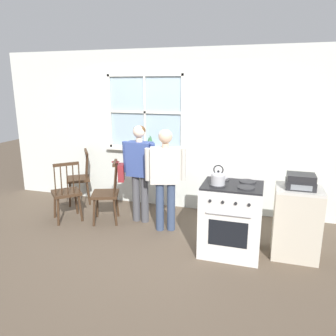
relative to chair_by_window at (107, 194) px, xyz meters
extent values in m
plane|color=brown|center=(0.80, -0.42, -0.45)|extent=(16.00, 16.00, 0.00)
cube|color=silver|center=(-1.40, 0.98, 0.90)|extent=(2.01, 0.06, 2.70)
cube|color=silver|center=(2.49, 0.98, 0.90)|extent=(3.01, 0.06, 2.70)
cube|color=silver|center=(0.30, 0.98, 0.06)|extent=(1.38, 0.06, 1.02)
cube|color=silver|center=(0.30, 0.98, 2.05)|extent=(1.38, 0.06, 0.40)
cube|color=silver|center=(0.30, 0.90, 0.55)|extent=(1.44, 0.10, 0.03)
cube|color=#9EB7C6|center=(0.30, 0.99, 1.20)|extent=(1.32, 0.01, 1.22)
cube|color=silver|center=(0.30, 0.96, 1.20)|extent=(0.04, 0.02, 1.28)
cube|color=silver|center=(0.30, 0.96, 1.20)|extent=(1.38, 0.02, 0.04)
cube|color=silver|center=(-0.37, 0.96, 1.20)|extent=(0.04, 0.03, 1.28)
cube|color=silver|center=(0.96, 0.96, 1.20)|extent=(0.04, 0.03, 1.28)
cube|color=silver|center=(0.30, 0.96, 1.82)|extent=(1.38, 0.03, 0.04)
cube|color=silver|center=(0.30, 0.96, 0.58)|extent=(1.38, 0.03, 0.04)
cube|color=#3D2819|center=(-0.02, -0.01, 0.00)|extent=(0.52, 0.53, 0.04)
cylinder|color=#3D2819|center=(-0.23, 0.09, -0.24)|extent=(0.09, 0.06, 0.43)
cylinder|color=#3D2819|center=(-0.11, -0.22, -0.24)|extent=(0.06, 0.08, 0.43)
cylinder|color=#3D2819|center=(0.07, 0.21, -0.24)|extent=(0.06, 0.08, 0.43)
cylinder|color=#3D2819|center=(0.19, -0.11, -0.24)|extent=(0.09, 0.06, 0.43)
cylinder|color=#3D2819|center=(0.07, 0.22, 0.24)|extent=(0.07, 0.04, 0.49)
cylinder|color=#3D2819|center=(0.11, 0.14, 0.24)|extent=(0.07, 0.04, 0.49)
cylinder|color=#3D2819|center=(0.14, 0.05, 0.24)|extent=(0.07, 0.04, 0.49)
cylinder|color=#3D2819|center=(0.17, -0.03, 0.24)|extent=(0.07, 0.04, 0.49)
cylinder|color=#3D2819|center=(0.20, -0.12, 0.24)|extent=(0.07, 0.04, 0.49)
cube|color=#3D2819|center=(0.14, 0.05, 0.50)|extent=(0.17, 0.37, 0.04)
cube|color=#3D2819|center=(-0.64, -0.13, 0.00)|extent=(0.58, 0.58, 0.04)
cylinder|color=#3D2819|center=(-0.63, 0.10, -0.24)|extent=(0.05, 0.09, 0.43)
cylinder|color=#3D2819|center=(-0.88, -0.13, -0.24)|extent=(0.09, 0.05, 0.43)
cylinder|color=#3D2819|center=(-0.41, -0.12, -0.24)|extent=(0.09, 0.05, 0.43)
cylinder|color=#3D2819|center=(-0.65, -0.36, -0.24)|extent=(0.05, 0.09, 0.43)
cylinder|color=#3D2819|center=(-0.40, -0.12, 0.24)|extent=(0.06, 0.06, 0.49)
cylinder|color=#3D2819|center=(-0.46, -0.19, 0.24)|extent=(0.06, 0.06, 0.49)
cylinder|color=#3D2819|center=(-0.52, -0.25, 0.24)|extent=(0.06, 0.06, 0.49)
cylinder|color=#3D2819|center=(-0.59, -0.31, 0.24)|extent=(0.06, 0.06, 0.49)
cylinder|color=#3D2819|center=(-0.65, -0.38, 0.24)|extent=(0.06, 0.06, 0.49)
cube|color=#3D2819|center=(-0.52, -0.25, 0.50)|extent=(0.30, 0.29, 0.04)
cube|color=#3D2819|center=(-0.90, 0.62, 0.00)|extent=(0.57, 0.57, 0.04)
cylinder|color=#3D2819|center=(-1.13, 0.67, -0.24)|extent=(0.09, 0.06, 0.43)
cylinder|color=#3D2819|center=(-0.94, 0.39, -0.24)|extent=(0.06, 0.09, 0.43)
cylinder|color=#3D2819|center=(-0.86, 0.85, -0.24)|extent=(0.06, 0.09, 0.43)
cylinder|color=#3D2819|center=(-0.67, 0.57, -0.24)|extent=(0.09, 0.06, 0.43)
cylinder|color=#3D2819|center=(-0.86, 0.86, 0.24)|extent=(0.07, 0.05, 0.49)
cylinder|color=#3D2819|center=(-0.81, 0.79, 0.24)|extent=(0.07, 0.05, 0.49)
cylinder|color=#3D2819|center=(-0.76, 0.72, 0.24)|extent=(0.07, 0.05, 0.49)
cylinder|color=#3D2819|center=(-0.71, 0.64, 0.24)|extent=(0.07, 0.05, 0.49)
cylinder|color=#3D2819|center=(-0.66, 0.57, 0.24)|extent=(0.07, 0.05, 0.49)
cube|color=#3D2819|center=(-0.76, 0.72, 0.50)|extent=(0.25, 0.34, 0.04)
cylinder|color=#4C4C51|center=(0.43, 0.16, -0.08)|extent=(0.12, 0.12, 0.75)
cylinder|color=#4C4C51|center=(0.58, 0.16, -0.08)|extent=(0.12, 0.12, 0.75)
cube|color=#384C8E|center=(0.50, 0.16, 0.56)|extent=(0.39, 0.23, 0.53)
cylinder|color=#384C8E|center=(0.27, 0.15, 0.59)|extent=(0.08, 0.11, 0.49)
cylinder|color=#384C8E|center=(0.73, 0.13, 0.59)|extent=(0.08, 0.11, 0.49)
cylinder|color=beige|center=(0.50, 0.16, 0.86)|extent=(0.10, 0.10, 0.06)
sphere|color=beige|center=(0.50, 0.16, 0.98)|extent=(0.18, 0.18, 0.18)
ellipsoid|color=brown|center=(0.50, 0.18, 1.00)|extent=(0.19, 0.19, 0.15)
cylinder|color=#384766|center=(0.90, -0.06, -0.08)|extent=(0.12, 0.12, 0.74)
cylinder|color=#384766|center=(1.06, -0.01, -0.08)|extent=(0.12, 0.12, 0.74)
cube|color=beige|center=(0.98, -0.04, 0.54)|extent=(0.48, 0.33, 0.52)
cylinder|color=beige|center=(0.74, -0.13, 0.56)|extent=(0.11, 0.13, 0.48)
cylinder|color=beige|center=(1.23, 0.02, 0.56)|extent=(0.11, 0.13, 0.48)
cylinder|color=beige|center=(0.98, -0.04, 0.83)|extent=(0.10, 0.10, 0.06)
sphere|color=beige|center=(0.98, -0.04, 0.96)|extent=(0.20, 0.20, 0.20)
ellipsoid|color=silver|center=(0.98, -0.02, 0.98)|extent=(0.20, 0.20, 0.16)
cube|color=white|center=(1.98, -0.42, 0.00)|extent=(0.75, 0.64, 0.90)
cube|color=black|center=(1.98, -0.42, 0.46)|extent=(0.73, 0.61, 0.02)
cylinder|color=#2D2D30|center=(1.81, -0.55, 0.48)|extent=(0.20, 0.20, 0.02)
cylinder|color=#2D2D30|center=(2.15, -0.55, 0.48)|extent=(0.20, 0.20, 0.02)
cylinder|color=#2D2D30|center=(1.81, -0.29, 0.48)|extent=(0.20, 0.20, 0.02)
cylinder|color=#2D2D30|center=(2.15, -0.29, 0.48)|extent=(0.20, 0.20, 0.02)
cube|color=white|center=(1.98, -0.13, 0.55)|extent=(0.75, 0.06, 0.16)
cube|color=black|center=(1.98, -0.75, -0.06)|extent=(0.46, 0.01, 0.32)
cylinder|color=silver|center=(1.98, -0.77, 0.19)|extent=(0.52, 0.02, 0.02)
cylinder|color=#232326|center=(1.76, -0.75, 0.34)|extent=(0.04, 0.02, 0.04)
cylinder|color=#232326|center=(1.91, -0.75, 0.34)|extent=(0.04, 0.02, 0.04)
cylinder|color=#232326|center=(2.06, -0.75, 0.34)|extent=(0.04, 0.02, 0.04)
cylinder|color=#232326|center=(2.21, -0.75, 0.34)|extent=(0.04, 0.02, 0.04)
cylinder|color=#B7B7BC|center=(1.81, -0.55, 0.55)|extent=(0.17, 0.17, 0.12)
ellipsoid|color=#B7B7BC|center=(1.81, -0.55, 0.61)|extent=(0.16, 0.16, 0.07)
sphere|color=black|center=(1.81, -0.55, 0.65)|extent=(0.03, 0.03, 0.03)
cylinder|color=#B7B7BC|center=(1.89, -0.55, 0.56)|extent=(0.08, 0.03, 0.07)
torus|color=black|center=(1.81, -0.55, 0.67)|extent=(0.12, 0.01, 0.12)
cylinder|color=beige|center=(0.41, 0.89, 0.61)|extent=(0.16, 0.16, 0.09)
cylinder|color=#33261C|center=(0.41, 0.89, 0.65)|extent=(0.15, 0.15, 0.01)
cone|color=#2D7038|center=(0.43, 0.90, 0.74)|extent=(0.06, 0.05, 0.18)
cone|color=#2D7038|center=(0.41, 0.91, 0.69)|extent=(0.04, 0.05, 0.08)
cone|color=#2D7038|center=(0.39, 0.90, 0.73)|extent=(0.07, 0.06, 0.16)
cone|color=#2D7038|center=(0.38, 0.88, 0.73)|extent=(0.05, 0.04, 0.15)
cone|color=#2D7038|center=(0.40, 0.86, 0.70)|extent=(0.04, 0.05, 0.09)
cone|color=#2D7038|center=(0.43, 0.87, 0.75)|extent=(0.08, 0.07, 0.19)
cube|color=maroon|center=(0.22, 0.08, 0.35)|extent=(0.16, 0.24, 0.26)
torus|color=maroon|center=(0.15, 0.06, 0.52)|extent=(0.16, 0.16, 0.01)
cube|color=beige|center=(2.77, -0.27, -0.02)|extent=(0.55, 0.50, 0.87)
cube|color=beige|center=(2.77, -0.27, 0.43)|extent=(0.55, 0.50, 0.03)
cube|color=#232326|center=(2.77, -0.29, 0.50)|extent=(0.34, 0.28, 0.10)
cube|color=#232326|center=(2.77, -0.29, 0.59)|extent=(0.32, 0.27, 0.08)
cube|color=gray|center=(2.77, -0.43, 0.50)|extent=(0.24, 0.01, 0.06)
camera|label=1|loc=(2.35, -4.37, 1.67)|focal=35.00mm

